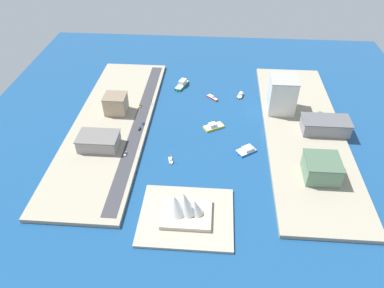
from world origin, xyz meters
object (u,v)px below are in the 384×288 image
object	(u,v)px
ferry_yellow_fast	(214,126)
opera_landmark	(184,208)
sailboat_small_white	(171,160)
warehouse_low_gray	(325,125)
apartment_midrise_tan	(116,104)
traffic_light_waterfront	(152,101)
hotel_broad_white	(282,94)
van_white	(125,154)
terminal_long_green	(321,168)
ferry_green_doubledeck	(182,84)
tugboat_red	(212,98)
catamaran_blue	(247,150)
yacht_sleek_gray	(240,95)
hatchback_blue	(143,123)
carpark_squat_concrete	(99,141)
taxi_yellow_cab	(140,106)
suv_black	(140,129)

from	to	relation	value
ferry_yellow_fast	opera_landmark	xyz separation A→B (m)	(17.61, 109.08, 8.18)
sailboat_small_white	warehouse_low_gray	distance (m)	142.69
apartment_midrise_tan	traffic_light_waterfront	xyz separation A→B (m)	(-32.28, -14.29, -4.75)
hotel_broad_white	warehouse_low_gray	bearing A→B (deg)	137.35
hotel_broad_white	van_white	distance (m)	158.46
traffic_light_waterfront	terminal_long_green	bearing A→B (deg)	147.86
ferry_green_doubledeck	sailboat_small_white	distance (m)	125.41
tugboat_red	terminal_long_green	distance (m)	144.19
catamaran_blue	yacht_sleek_gray	bearing A→B (deg)	-88.27
hatchback_blue	traffic_light_waterfront	world-z (taller)	traffic_light_waterfront
tugboat_red	carpark_squat_concrete	bearing A→B (deg)	44.07
tugboat_red	taxi_yellow_cab	world-z (taller)	taxi_yellow_cab
sailboat_small_white	hotel_broad_white	xyz separation A→B (m)	(-97.96, -81.08, 19.63)
suv_black	traffic_light_waterfront	size ratio (longest dim) A/B	0.69
apartment_midrise_tan	taxi_yellow_cab	size ratio (longest dim) A/B	4.95
terminal_long_green	opera_landmark	size ratio (longest dim) A/B	0.77
catamaran_blue	sailboat_small_white	world-z (taller)	sailboat_small_white
traffic_light_waterfront	carpark_squat_concrete	bearing A→B (deg)	63.44
ferry_yellow_fast	apartment_midrise_tan	bearing A→B (deg)	-9.14
apartment_midrise_tan	taxi_yellow_cab	distance (m)	24.79
ferry_yellow_fast	sailboat_small_white	bearing A→B (deg)	55.71
suv_black	van_white	bearing A→B (deg)	81.52
ferry_green_doubledeck	ferry_yellow_fast	world-z (taller)	ferry_green_doubledeck
carpark_squat_concrete	yacht_sleek_gray	bearing A→B (deg)	-141.65
taxi_yellow_cab	opera_landmark	bearing A→B (deg)	112.64
carpark_squat_concrete	warehouse_low_gray	size ratio (longest dim) A/B	0.81
taxi_yellow_cab	apartment_midrise_tan	bearing A→B (deg)	27.25
carpark_squat_concrete	traffic_light_waterfront	bearing A→B (deg)	-116.56
suv_black	hotel_broad_white	bearing A→B (deg)	-161.79
apartment_midrise_tan	catamaran_blue	bearing A→B (deg)	158.85
carpark_squat_concrete	sailboat_small_white	bearing A→B (deg)	170.24
warehouse_low_gray	tugboat_red	bearing A→B (deg)	-27.78
yacht_sleek_gray	tugboat_red	size ratio (longest dim) A/B	1.03
tugboat_red	warehouse_low_gray	size ratio (longest dim) A/B	0.30
catamaran_blue	tugboat_red	xyz separation A→B (m)	(32.01, -84.48, -0.27)
sailboat_small_white	apartment_midrise_tan	xyz separation A→B (m)	(60.58, -65.33, 11.36)
tugboat_red	warehouse_low_gray	bearing A→B (deg)	152.22
carpark_squat_concrete	suv_black	xyz separation A→B (m)	(-29.69, -27.22, -4.97)
catamaran_blue	carpark_squat_concrete	world-z (taller)	carpark_squat_concrete
tugboat_red	hatchback_blue	xyz separation A→B (m)	(62.84, 55.45, 2.87)
hotel_broad_white	suv_black	world-z (taller)	hotel_broad_white
apartment_midrise_tan	warehouse_low_gray	distance (m)	195.60
apartment_midrise_tan	hatchback_blue	size ratio (longest dim) A/B	4.79
traffic_light_waterfront	opera_landmark	world-z (taller)	opera_landmark
opera_landmark	yacht_sleek_gray	bearing A→B (deg)	-104.76
tugboat_red	traffic_light_waterfront	distance (m)	64.00
apartment_midrise_tan	tugboat_red	bearing A→B (deg)	-158.33
warehouse_low_gray	traffic_light_waterfront	xyz separation A→B (m)	(162.51, -31.93, -2.13)
opera_landmark	ferry_green_doubledeck	bearing A→B (deg)	-84.08
taxi_yellow_cab	suv_black	xyz separation A→B (m)	(-6.77, 38.05, 0.03)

